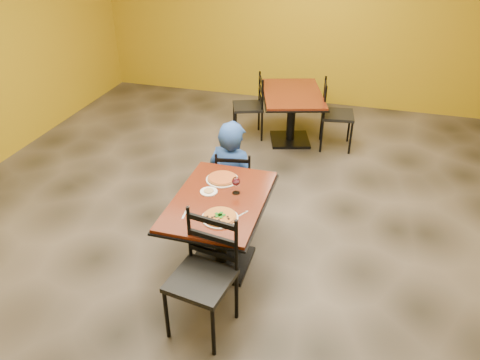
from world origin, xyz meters
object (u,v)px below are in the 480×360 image
(chair_second_left, at_px, (248,107))
(pizza_far, at_px, (222,178))
(wine_glass, at_px, (236,185))
(pizza_main, at_px, (220,216))
(chair_second_right, at_px, (337,115))
(chair_main_near, at_px, (201,281))
(diner, at_px, (232,169))
(side_plate, at_px, (209,192))
(plate_far, at_px, (222,179))
(table_main, at_px, (220,216))
(table_second, at_px, (292,105))
(chair_main_far, at_px, (235,182))
(plate_main, at_px, (220,218))

(chair_second_left, relative_size, pizza_far, 3.32)
(wine_glass, bearing_deg, pizza_main, -92.41)
(chair_second_right, bearing_deg, chair_second_left, 82.19)
(chair_main_near, height_order, wine_glass, chair_main_near)
(chair_second_left, height_order, chair_second_right, chair_second_right)
(chair_main_near, xyz_separation_m, pizza_main, (-0.01, 0.51, 0.26))
(diner, bearing_deg, side_plate, 104.49)
(diner, distance_m, pizza_main, 1.18)
(plate_far, bearing_deg, pizza_far, 0.00)
(chair_second_left, bearing_deg, side_plate, -12.80)
(wine_glass, bearing_deg, pizza_far, 135.98)
(plate_far, bearing_deg, table_main, -76.39)
(table_second, bearing_deg, chair_second_right, 0.00)
(chair_second_right, height_order, diner, diner)
(table_second, relative_size, chair_main_near, 1.39)
(chair_main_near, bearing_deg, chair_main_far, 106.30)
(table_main, xyz_separation_m, plate_main, (0.10, -0.29, 0.20))
(table_main, relative_size, wine_glass, 6.83)
(chair_main_far, relative_size, plate_main, 2.69)
(diner, xyz_separation_m, pizza_main, (0.24, -1.14, 0.21))
(chair_main_far, distance_m, pizza_main, 1.20)
(chair_second_left, relative_size, wine_glass, 5.16)
(chair_main_near, xyz_separation_m, chair_second_left, (-0.61, 3.64, -0.04))
(pizza_main, relative_size, plate_far, 0.92)
(pizza_main, height_order, wine_glass, wine_glass)
(table_second, distance_m, diner, 2.01)
(chair_second_right, bearing_deg, side_plate, 153.92)
(plate_main, bearing_deg, chair_main_near, -89.41)
(table_main, height_order, pizza_main, pizza_main)
(plate_main, height_order, pizza_main, pizza_main)
(chair_main_far, bearing_deg, pizza_far, 83.04)
(chair_second_right, bearing_deg, chair_main_near, 161.59)
(chair_second_right, height_order, wine_glass, chair_second_right)
(table_second, distance_m, chair_main_far, 2.02)
(table_second, bearing_deg, chair_main_far, -97.16)
(chair_main_far, distance_m, plate_main, 1.20)
(diner, bearing_deg, table_second, -84.43)
(chair_second_right, xyz_separation_m, plate_main, (-0.69, -3.13, 0.27))
(table_main, height_order, diner, diner)
(side_plate, bearing_deg, pizza_far, 77.89)
(diner, height_order, side_plate, diner)
(chair_second_right, distance_m, plate_far, 2.68)
(pizza_far, bearing_deg, side_plate, -102.11)
(chair_main_far, xyz_separation_m, pizza_far, (0.04, -0.52, 0.35))
(chair_main_far, relative_size, chair_second_left, 0.90)
(diner, relative_size, side_plate, 7.03)
(chair_second_left, bearing_deg, pizza_main, -9.64)
(chair_second_right, relative_size, plate_far, 3.12)
(chair_main_far, bearing_deg, chair_second_right, -125.01)
(plate_main, height_order, wine_glass, wine_glass)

